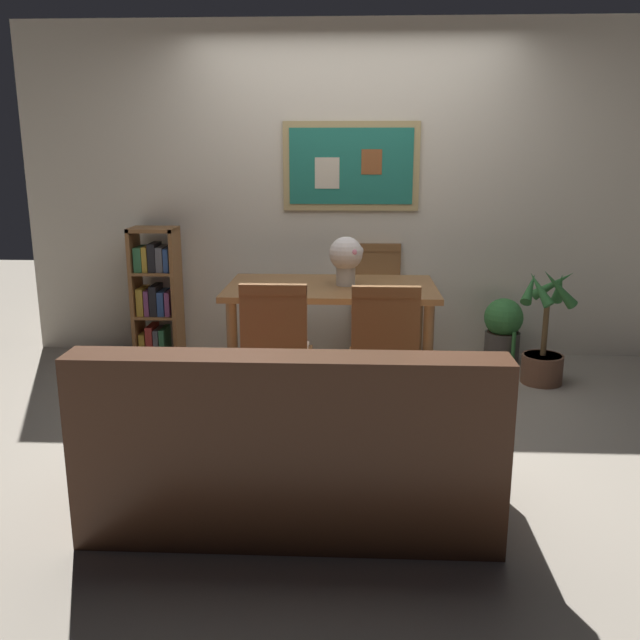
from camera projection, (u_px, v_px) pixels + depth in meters
The scene contains 11 objects.
ground_plane at pixel (347, 414), 4.36m from camera, with size 12.00×12.00×0.00m, color gray.
wall_back_with_painting at pixel (350, 193), 5.42m from camera, with size 5.20×0.14×2.60m.
dining_table at pixel (331, 300), 4.69m from camera, with size 1.42×0.85×0.74m.
dining_chair_near_left at pixel (276, 344), 4.00m from camera, with size 0.40×0.41×0.91m.
dining_chair_far_right at pixel (377, 292), 5.43m from camera, with size 0.40×0.41×0.91m.
dining_chair_near_right at pixel (384, 346), 3.94m from camera, with size 0.40×0.41×0.91m.
leather_couch at pixel (292, 451), 3.11m from camera, with size 1.80×0.84×0.84m.
bookshelf at pixel (156, 295), 5.44m from camera, with size 0.36×0.28×1.05m.
potted_ivy at pixel (503, 330), 5.32m from camera, with size 0.30×0.31×0.54m.
potted_palm at pixel (544, 342), 4.87m from camera, with size 0.43×0.45×0.87m.
flower_vase at pixel (346, 257), 4.63m from camera, with size 0.23×0.23×0.33m.
Camera 1 is at (0.02, -4.09, 1.64)m, focal length 38.39 mm.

